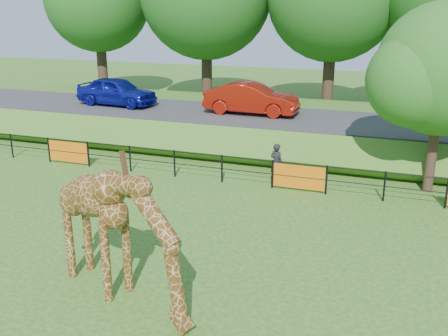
# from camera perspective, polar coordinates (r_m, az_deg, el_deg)

# --- Properties ---
(ground) EXTENTS (90.00, 90.00, 0.00)m
(ground) POSITION_cam_1_polar(r_m,az_deg,el_deg) (12.83, -12.55, -13.05)
(ground) COLOR #2C5816
(ground) RESTS_ON ground
(giraffe) EXTENTS (4.51, 2.52, 3.24)m
(giraffe) POSITION_cam_1_polar(r_m,az_deg,el_deg) (11.60, -11.97, -7.44)
(giraffe) COLOR #573311
(giraffe) RESTS_ON ground
(perimeter_fence) EXTENTS (28.07, 0.10, 1.10)m
(perimeter_fence) POSITION_cam_1_polar(r_m,az_deg,el_deg) (19.21, -0.25, -0.07)
(perimeter_fence) COLOR black
(perimeter_fence) RESTS_ON ground
(embankment) EXTENTS (40.00, 9.00, 1.30)m
(embankment) POSITION_cam_1_polar(r_m,az_deg,el_deg) (26.12, 5.26, 4.99)
(embankment) COLOR #2C5816
(embankment) RESTS_ON ground
(road) EXTENTS (40.00, 5.00, 0.12)m
(road) POSITION_cam_1_polar(r_m,az_deg,el_deg) (24.54, 4.45, 5.86)
(road) COLOR #333335
(road) RESTS_ON embankment
(car_blue) EXTENTS (4.54, 2.17, 1.50)m
(car_blue) POSITION_cam_1_polar(r_m,az_deg,el_deg) (27.58, -12.18, 8.58)
(car_blue) COLOR #141BA6
(car_blue) RESTS_ON road
(car_red) EXTENTS (4.64, 1.68, 1.52)m
(car_red) POSITION_cam_1_polar(r_m,az_deg,el_deg) (24.77, 3.16, 7.94)
(car_red) COLOR #9D170B
(car_red) RESTS_ON road
(visitor) EXTENTS (0.67, 0.58, 1.56)m
(visitor) POSITION_cam_1_polar(r_m,az_deg,el_deg) (19.21, 6.03, 0.55)
(visitor) COLOR black
(visitor) RESTS_ON ground
(tree_east) EXTENTS (5.40, 4.71, 6.76)m
(tree_east) POSITION_cam_1_polar(r_m,az_deg,el_deg) (19.03, 24.00, 9.75)
(tree_east) COLOR black
(tree_east) RESTS_ON ground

